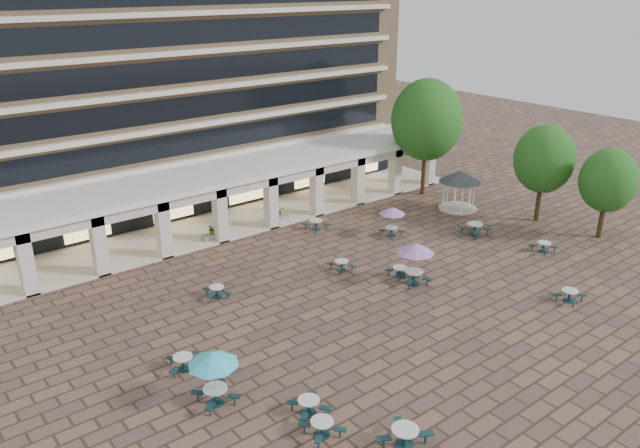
{
  "coord_description": "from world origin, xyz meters",
  "views": [
    {
      "loc": [
        -21.56,
        -23.4,
        17.15
      ],
      "look_at": [
        -0.75,
        3.0,
        3.87
      ],
      "focal_mm": 35.0,
      "sensor_mm": 36.0,
      "label": 1
    }
  ],
  "objects_px": {
    "picnic_table_0": "(405,436)",
    "picnic_table_2": "(570,295)",
    "planter_left": "(213,233)",
    "planter_right": "(279,216)",
    "picnic_table_1": "(309,405)",
    "gazebo": "(460,181)"
  },
  "relations": [
    {
      "from": "gazebo",
      "to": "planter_right",
      "type": "height_order",
      "value": "gazebo"
    },
    {
      "from": "gazebo",
      "to": "picnic_table_0",
      "type": "bearing_deg",
      "value": -144.04
    },
    {
      "from": "picnic_table_2",
      "to": "gazebo",
      "type": "distance_m",
      "value": 15.73
    },
    {
      "from": "picnic_table_0",
      "to": "picnic_table_2",
      "type": "relative_size",
      "value": 1.32
    },
    {
      "from": "picnic_table_2",
      "to": "picnic_table_0",
      "type": "bearing_deg",
      "value": -175.05
    },
    {
      "from": "picnic_table_1",
      "to": "picnic_table_0",
      "type": "bearing_deg",
      "value": -58.76
    },
    {
      "from": "picnic_table_0",
      "to": "planter_right",
      "type": "height_order",
      "value": "planter_right"
    },
    {
      "from": "picnic_table_2",
      "to": "planter_left",
      "type": "height_order",
      "value": "planter_left"
    },
    {
      "from": "picnic_table_0",
      "to": "picnic_table_1",
      "type": "bearing_deg",
      "value": 98.64
    },
    {
      "from": "picnic_table_0",
      "to": "planter_right",
      "type": "bearing_deg",
      "value": 50.93
    },
    {
      "from": "gazebo",
      "to": "planter_left",
      "type": "bearing_deg",
      "value": 160.87
    },
    {
      "from": "picnic_table_2",
      "to": "planter_right",
      "type": "relative_size",
      "value": 1.09
    },
    {
      "from": "picnic_table_0",
      "to": "picnic_table_2",
      "type": "distance_m",
      "value": 16.06
    },
    {
      "from": "picnic_table_2",
      "to": "gazebo",
      "type": "height_order",
      "value": "gazebo"
    },
    {
      "from": "picnic_table_2",
      "to": "picnic_table_1",
      "type": "bearing_deg",
      "value": 171.43
    },
    {
      "from": "picnic_table_0",
      "to": "picnic_table_1",
      "type": "xyz_separation_m",
      "value": [
        -1.76,
        3.9,
        -0.07
      ]
    },
    {
      "from": "picnic_table_2",
      "to": "planter_left",
      "type": "distance_m",
      "value": 23.46
    },
    {
      "from": "picnic_table_1",
      "to": "planter_left",
      "type": "xyz_separation_m",
      "value": [
        6.04,
        19.06,
        0.1
      ]
    },
    {
      "from": "picnic_table_2",
      "to": "gazebo",
      "type": "xyz_separation_m",
      "value": [
        6.94,
        13.98,
        1.94
      ]
    },
    {
      "from": "picnic_table_1",
      "to": "picnic_table_2",
      "type": "distance_m",
      "value": 17.67
    },
    {
      "from": "picnic_table_1",
      "to": "planter_right",
      "type": "distance_m",
      "value": 22.36
    },
    {
      "from": "picnic_table_0",
      "to": "picnic_table_2",
      "type": "xyz_separation_m",
      "value": [
        15.86,
        2.55,
        -0.08
      ]
    }
  ]
}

